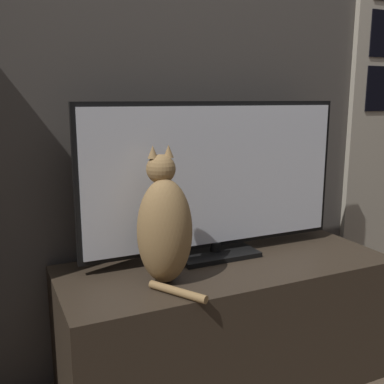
{
  "coord_description": "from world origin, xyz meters",
  "views": [
    {
      "loc": [
        -0.84,
        -0.57,
        1.17
      ],
      "look_at": [
        -0.15,
        0.93,
        0.83
      ],
      "focal_mm": 42.0,
      "sensor_mm": 36.0,
      "label": 1
    }
  ],
  "objects": [
    {
      "name": "wall_back",
      "position": [
        0.0,
        1.22,
        1.3
      ],
      "size": [
        4.8,
        0.05,
        2.6
      ],
      "color": "#47423D",
      "rests_on": "ground_plane"
    },
    {
      "name": "tv_stand",
      "position": [
        0.0,
        0.91,
        0.26
      ],
      "size": [
        1.32,
        0.54,
        0.53
      ],
      "color": "#33281E",
      "rests_on": "ground_plane"
    },
    {
      "name": "tv",
      "position": [
        -0.0,
        1.02,
        0.85
      ],
      "size": [
        1.13,
        0.2,
        0.64
      ],
      "color": "black",
      "rests_on": "tv_stand"
    },
    {
      "name": "cat",
      "position": [
        -0.29,
        0.85,
        0.73
      ],
      "size": [
        0.21,
        0.33,
        0.49
      ],
      "rotation": [
        0.0,
        0.0,
        -0.05
      ],
      "color": "#997547",
      "rests_on": "tv_stand"
    }
  ]
}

